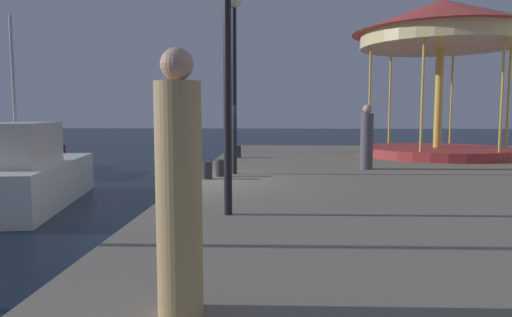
% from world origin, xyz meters
% --- Properties ---
extents(ground_plane, '(120.00, 120.00, 0.00)m').
position_xyz_m(ground_plane, '(0.00, 0.00, 0.00)').
color(ground_plane, black).
extents(motorboat_white, '(2.70, 5.57, 2.08)m').
position_xyz_m(motorboat_white, '(-4.09, 0.85, 0.78)').
color(motorboat_white, white).
rests_on(motorboat_white, ground).
extents(sailboat_red, '(2.02, 6.14, 6.06)m').
position_xyz_m(sailboat_red, '(-8.31, 6.67, 0.66)').
color(sailboat_red, maroon).
rests_on(sailboat_red, ground).
extents(carousel, '(6.08, 6.08, 5.40)m').
position_xyz_m(carousel, '(7.68, 6.41, 4.83)').
color(carousel, '#B23333').
rests_on(carousel, quay_dock).
extents(lamp_post_near_edge, '(0.36, 0.36, 4.57)m').
position_xyz_m(lamp_post_near_edge, '(1.31, -3.47, 3.90)').
color(lamp_post_near_edge, black).
rests_on(lamp_post_near_edge, quay_dock).
extents(lamp_post_mid_promenade, '(0.36, 0.36, 4.38)m').
position_xyz_m(lamp_post_mid_promenade, '(0.98, 1.16, 3.79)').
color(lamp_post_mid_promenade, black).
rests_on(lamp_post_mid_promenade, quay_dock).
extents(bollard_north, '(0.24, 0.24, 0.40)m').
position_xyz_m(bollard_north, '(0.43, 0.27, 1.00)').
color(bollard_north, '#2D2D33').
rests_on(bollard_north, quay_dock).
extents(bollard_south, '(0.24, 0.24, 0.40)m').
position_xyz_m(bollard_south, '(0.68, 0.72, 1.00)').
color(bollard_south, '#2D2D33').
rests_on(bollard_south, quay_dock).
extents(bollard_center, '(0.24, 0.24, 0.40)m').
position_xyz_m(bollard_center, '(0.68, 5.47, 1.00)').
color(bollard_center, '#2D2D33').
rests_on(bollard_center, quay_dock).
extents(person_by_the_water, '(0.34, 0.34, 1.74)m').
position_xyz_m(person_by_the_water, '(4.44, 2.33, 1.61)').
color(person_by_the_water, '#514C56').
rests_on(person_by_the_water, quay_dock).
extents(person_near_carousel, '(0.34, 0.34, 1.97)m').
position_xyz_m(person_near_carousel, '(1.32, -6.91, 1.73)').
color(person_near_carousel, tan).
rests_on(person_near_carousel, quay_dock).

